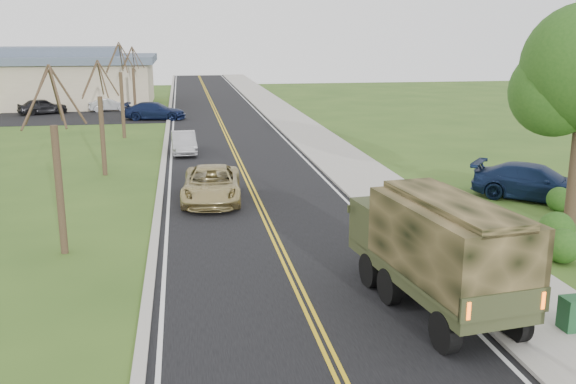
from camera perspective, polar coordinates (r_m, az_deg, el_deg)
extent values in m
cube|color=black|center=(51.37, -5.96, 6.07)|extent=(8.00, 120.00, 0.01)
cube|color=#9E998E|center=(51.77, -1.34, 6.26)|extent=(0.30, 120.00, 0.12)
cube|color=#9E998E|center=(52.04, 0.58, 6.30)|extent=(3.20, 120.00, 0.10)
cube|color=#9E998E|center=(51.28, -10.61, 5.94)|extent=(0.30, 120.00, 0.10)
cylinder|color=#38281C|center=(25.49, 24.23, 2.61)|extent=(0.44, 0.44, 5.04)
sphere|color=#204915|center=(25.16, 22.63, 8.24)|extent=(3.24, 3.24, 3.24)
cylinder|color=#38281C|center=(21.73, -19.65, 0.11)|extent=(0.24, 0.24, 4.20)
cylinder|color=#38281C|center=(21.30, -18.99, 8.18)|extent=(1.01, 0.33, 1.90)
cylinder|color=#38281C|center=(21.86, -19.92, 8.03)|extent=(0.13, 1.29, 1.74)
cylinder|color=#38281C|center=(21.52, -21.44, 8.02)|extent=(0.98, 0.43, 1.90)
cylinder|color=#38281C|center=(20.87, -21.59, 7.64)|extent=(0.79, 1.05, 1.77)
cylinder|color=#38281C|center=(20.80, -19.79, 7.99)|extent=(0.58, 0.90, 1.90)
cylinder|color=#38281C|center=(33.42, -16.16, 4.78)|extent=(0.24, 0.24, 3.96)
cylinder|color=#38281C|center=(33.18, -15.69, 9.72)|extent=(0.96, 0.32, 1.79)
cylinder|color=#38281C|center=(33.68, -16.32, 9.61)|extent=(0.12, 1.22, 1.65)
cylinder|color=#38281C|center=(33.33, -17.21, 9.63)|extent=(0.93, 0.41, 1.79)
cylinder|color=#38281C|center=(32.71, -17.22, 9.43)|extent=(0.75, 0.99, 1.67)
cylinder|color=#38281C|center=(32.69, -16.13, 9.63)|extent=(0.55, 0.85, 1.80)
cylinder|color=#38281C|center=(45.23, -14.50, 7.46)|extent=(0.24, 0.24, 4.44)
cylinder|color=#38281C|center=(45.09, -14.09, 11.55)|extent=(1.07, 0.35, 2.00)
cylinder|color=#38281C|center=(45.65, -14.63, 11.44)|extent=(0.13, 1.36, 1.84)
cylinder|color=#38281C|center=(45.23, -15.36, 11.48)|extent=(1.03, 0.46, 2.00)
cylinder|color=#38281C|center=(44.54, -15.34, 11.35)|extent=(0.83, 1.10, 1.87)
cylinder|color=#38281C|center=(44.54, -14.43, 11.51)|extent=(0.61, 0.95, 2.01)
cylinder|color=#38281C|center=(57.15, -13.50, 8.61)|extent=(0.24, 0.24, 4.08)
cylinder|color=#38281C|center=(57.06, -13.19, 11.58)|extent=(0.99, 0.33, 1.84)
cylinder|color=#38281C|center=(57.57, -13.59, 11.51)|extent=(0.13, 1.25, 1.69)
cylinder|color=#38281C|center=(57.18, -14.11, 11.54)|extent=(0.95, 0.42, 1.85)
cylinder|color=#38281C|center=(56.54, -14.08, 11.44)|extent=(0.77, 1.02, 1.72)
cylinder|color=#38281C|center=(56.55, -13.43, 11.55)|extent=(0.57, 0.88, 1.85)
cube|color=tan|center=(68.22, -20.59, 8.98)|extent=(20.00, 12.00, 4.20)
cube|color=#475466|center=(68.09, -20.77, 10.98)|extent=(21.00, 13.00, 0.70)
cube|color=#475466|center=(68.07, -20.82, 11.57)|extent=(14.00, 8.00, 0.90)
cube|color=black|center=(57.65, -16.37, 6.44)|extent=(18.00, 10.00, 0.02)
cylinder|color=black|center=(15.11, 13.78, -12.01)|extent=(0.43, 1.00, 0.97)
cylinder|color=black|center=(16.08, 19.56, -10.80)|extent=(0.43, 1.00, 0.97)
cylinder|color=black|center=(17.36, 9.03, -8.26)|extent=(0.43, 1.00, 0.97)
cylinder|color=black|center=(18.21, 14.31, -7.46)|extent=(0.43, 1.00, 0.97)
cylinder|color=black|center=(18.39, 7.35, -6.90)|extent=(0.43, 1.00, 0.97)
cylinder|color=black|center=(19.20, 12.41, -6.22)|extent=(0.43, 1.00, 0.97)
cube|color=#363C20|center=(17.18, 12.65, -7.10)|extent=(2.91, 6.39, 0.31)
cube|color=#363C20|center=(18.81, 9.42, -2.68)|extent=(2.32, 1.94, 1.23)
cube|color=black|center=(19.44, 8.41, -1.55)|extent=(1.93, 0.33, 0.62)
cube|color=#363C20|center=(16.50, 13.97, -7.25)|extent=(2.80, 4.92, 0.13)
cube|color=black|center=(16.20, 14.16, -4.20)|extent=(2.80, 4.92, 1.76)
cube|color=black|center=(15.94, 14.36, -1.04)|extent=(2.02, 4.81, 0.22)
cube|color=#363C20|center=(14.64, 18.74, -9.47)|extent=(2.19, 0.40, 0.57)
cube|color=#FF590C|center=(14.10, 15.76, -10.15)|extent=(0.09, 0.05, 0.40)
cube|color=#FF590C|center=(15.13, 21.74, -8.95)|extent=(0.09, 0.05, 0.40)
imported|color=tan|center=(27.48, -6.81, 0.67)|extent=(2.79, 5.40, 1.45)
imported|color=#A4A3A8|center=(38.69, -9.24, 4.34)|extent=(1.54, 3.99, 1.30)
imported|color=#111E3E|center=(29.48, 21.13, 0.80)|extent=(5.42, 4.98, 1.52)
cube|color=#1A4926|center=(16.98, 24.08, -9.82)|extent=(0.62, 0.52, 0.80)
imported|color=black|center=(60.91, -20.99, 7.12)|extent=(4.44, 3.21, 1.40)
imported|color=#A9A9AE|center=(61.49, -15.63, 7.48)|extent=(3.76, 1.79, 1.19)
imported|color=#101A3B|center=(54.51, -11.73, 7.07)|extent=(5.22, 2.73, 1.44)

